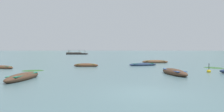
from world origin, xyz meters
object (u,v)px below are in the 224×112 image
rowboat_0 (174,72)px  rowboat_3 (86,65)px  rowboat_5 (3,67)px  rowboat_1 (143,65)px  ferry_1 (77,54)px  rowboat_6 (155,62)px  mooring_buoy (209,71)px  ferry_0 (74,53)px  rowboat_4 (23,77)px

rowboat_0 → rowboat_3: 12.56m
rowboat_3 → rowboat_5: size_ratio=1.08×
rowboat_1 → ferry_1: bearing=104.7°
rowboat_6 → ferry_1: size_ratio=0.43×
rowboat_0 → rowboat_1: rowboat_0 is taller
rowboat_1 → rowboat_5: 18.11m
ferry_1 → mooring_buoy: (24.03, -81.70, -0.35)m
rowboat_3 → ferry_1: ferry_1 is taller
rowboat_3 → rowboat_6: bearing=31.9°
rowboat_5 → mooring_buoy: 23.10m
rowboat_6 → rowboat_0: bearing=-99.1°
rowboat_3 → rowboat_6: (11.33, 7.05, 0.02)m
rowboat_1 → rowboat_6: 6.70m
rowboat_3 → rowboat_5: 10.03m
rowboat_6 → mooring_buoy: size_ratio=4.50×
rowboat_0 → rowboat_3: rowboat_0 is taller
ferry_0 → ferry_1: same height
rowboat_6 → mooring_buoy: 14.59m
rowboat_0 → ferry_1: (-19.95, 83.24, 0.24)m
rowboat_3 → ferry_0: (-17.24, 104.12, 0.27)m
rowboat_6 → rowboat_5: bearing=-155.6°
rowboat_1 → rowboat_5: rowboat_1 is taller
rowboat_0 → rowboat_6: bearing=80.9°
rowboat_0 → rowboat_1: 10.26m
rowboat_4 → ferry_0: 116.41m
rowboat_1 → rowboat_3: (-8.00, -1.24, 0.02)m
rowboat_5 → mooring_buoy: (22.57, -4.94, -0.05)m
rowboat_5 → rowboat_0: bearing=-19.3°
rowboat_0 → rowboat_4: bearing=-168.6°
rowboat_3 → rowboat_4: (-3.70, -11.50, 0.02)m
rowboat_0 → mooring_buoy: (4.09, 1.54, -0.11)m
ferry_0 → rowboat_5: bearing=-86.0°
ferry_0 → ferry_1: 30.48m
rowboat_0 → ferry_1: size_ratio=0.41×
rowboat_1 → ferry_0: ferry_0 is taller
rowboat_4 → ferry_1: 86.07m
ferry_0 → rowboat_6: bearing=-73.6°
rowboat_3 → ferry_1: bearing=98.6°
rowboat_0 → rowboat_6: (2.56, 16.05, -0.01)m
rowboat_3 → mooring_buoy: bearing=-30.1°
rowboat_4 → rowboat_6: 23.88m
rowboat_5 → mooring_buoy: mooring_buoy is taller
rowboat_0 → rowboat_5: bearing=160.7°
rowboat_6 → mooring_buoy: (1.53, -14.51, -0.10)m
rowboat_4 → ferry_1: (-7.47, 85.75, 0.25)m
rowboat_1 → mooring_buoy: (4.86, -8.69, -0.06)m
rowboat_1 → mooring_buoy: 9.96m
rowboat_0 → rowboat_6: size_ratio=0.96×
rowboat_4 → rowboat_3: bearing=72.1°
rowboat_3 → rowboat_6: 13.34m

